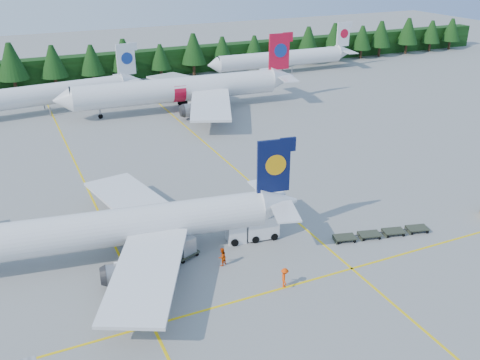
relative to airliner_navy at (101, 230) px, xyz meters
name	(u,v)px	position (x,y,z in m)	size (l,w,h in m)	color
ground	(269,253)	(15.51, -5.92, -3.27)	(320.00, 320.00, 0.00)	gray
taxi_stripe_a	(93,200)	(1.51, 14.08, -3.26)	(0.25, 120.00, 0.01)	yellow
taxi_stripe_b	(240,173)	(21.51, 14.08, -3.26)	(0.25, 120.00, 0.01)	yellow
taxi_stripe_cross	(298,284)	(15.51, -11.92, -3.26)	(80.00, 0.25, 0.01)	yellow
treeline_hedge	(102,67)	(15.51, 76.08, -0.27)	(220.00, 4.00, 6.00)	black
airliner_navy	(101,230)	(0.00, 0.00, 0.00)	(37.21, 30.41, 10.87)	silver
airliner_red	(174,90)	(22.78, 46.15, 0.66)	(44.88, 36.85, 13.04)	silver
airliner_far_left	(28,96)	(-2.06, 54.52, 0.26)	(38.69, 7.43, 11.26)	silver
airliner_far_right	(277,59)	(55.05, 65.69, 0.18)	(37.78, 4.48, 10.98)	silver
service_truck	(252,227)	(15.26, -2.60, -1.95)	(5.74, 2.78, 2.66)	white
dolly_train	(382,232)	(28.16, -8.01, -2.84)	(10.95, 3.65, 0.13)	#343829
uld_pair	(171,251)	(5.97, -3.39, -2.01)	(6.01, 3.30, 1.87)	#343829
crew_a	(146,275)	(2.73, -5.78, -2.40)	(0.63, 0.41, 1.73)	#FF3405
crew_b	(222,257)	(10.30, -6.02, -2.32)	(0.92, 0.72, 1.90)	#D63C04
crew_c	(285,278)	(14.10, -11.75, -2.30)	(0.80, 0.54, 1.94)	#FD4105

